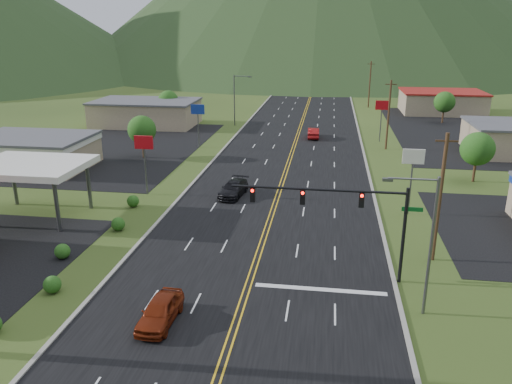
# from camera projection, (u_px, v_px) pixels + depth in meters

# --- Properties ---
(traffic_signal) EXTENTS (13.10, 0.43, 7.00)m
(traffic_signal) POSITION_uv_depth(u_px,v_px,m) (346.00, 208.00, 34.26)
(traffic_signal) COLOR black
(traffic_signal) RESTS_ON ground
(streetlight_east) EXTENTS (3.28, 0.25, 9.00)m
(streetlight_east) POSITION_uv_depth(u_px,v_px,m) (426.00, 238.00, 29.90)
(streetlight_east) COLOR #59595E
(streetlight_east) RESTS_ON ground
(streetlight_west) EXTENTS (3.28, 0.25, 9.00)m
(streetlight_west) POSITION_uv_depth(u_px,v_px,m) (236.00, 97.00, 89.38)
(streetlight_west) COLOR #59595E
(streetlight_west) RESTS_ON ground
(gas_canopy) EXTENTS (10.00, 8.00, 5.30)m
(gas_canopy) POSITION_uv_depth(u_px,v_px,m) (30.00, 167.00, 45.87)
(gas_canopy) COLOR white
(gas_canopy) RESTS_ON ground
(building_west_mid) EXTENTS (14.40, 10.40, 4.10)m
(building_west_mid) POSITION_uv_depth(u_px,v_px,m) (32.00, 150.00, 63.10)
(building_west_mid) COLOR tan
(building_west_mid) RESTS_ON ground
(building_west_far) EXTENTS (18.40, 11.40, 4.50)m
(building_west_far) POSITION_uv_depth(u_px,v_px,m) (146.00, 113.00, 90.69)
(building_west_far) COLOR tan
(building_west_far) RESTS_ON ground
(building_east_far) EXTENTS (16.40, 12.40, 4.50)m
(building_east_far) POSITION_uv_depth(u_px,v_px,m) (442.00, 102.00, 103.56)
(building_east_far) COLOR tan
(building_east_far) RESTS_ON ground
(pole_sign_west_a) EXTENTS (2.00, 0.18, 6.40)m
(pole_sign_west_a) POSITION_uv_depth(u_px,v_px,m) (144.00, 148.00, 52.21)
(pole_sign_west_a) COLOR #59595E
(pole_sign_west_a) RESTS_ON ground
(pole_sign_west_b) EXTENTS (2.00, 0.18, 6.40)m
(pole_sign_west_b) POSITION_uv_depth(u_px,v_px,m) (198.00, 114.00, 72.85)
(pole_sign_west_b) COLOR #59595E
(pole_sign_west_b) RESTS_ON ground
(pole_sign_east_a) EXTENTS (2.00, 0.18, 6.40)m
(pole_sign_east_a) POSITION_uv_depth(u_px,v_px,m) (413.00, 163.00, 46.58)
(pole_sign_east_a) COLOR #59595E
(pole_sign_east_a) RESTS_ON ground
(pole_sign_east_b) EXTENTS (2.00, 0.18, 6.40)m
(pole_sign_east_b) POSITION_uv_depth(u_px,v_px,m) (382.00, 109.00, 76.61)
(pole_sign_east_b) COLOR #59595E
(pole_sign_east_b) RESTS_ON ground
(tree_west_a) EXTENTS (3.84, 3.84, 5.82)m
(tree_west_a) POSITION_uv_depth(u_px,v_px,m) (142.00, 130.00, 67.48)
(tree_west_a) COLOR #382314
(tree_west_a) RESTS_ON ground
(tree_west_b) EXTENTS (3.84, 3.84, 5.82)m
(tree_west_b) POSITION_uv_depth(u_px,v_px,m) (168.00, 101.00, 93.51)
(tree_west_b) COLOR #382314
(tree_west_b) RESTS_ON ground
(tree_east_a) EXTENTS (3.84, 3.84, 5.82)m
(tree_east_a) POSITION_uv_depth(u_px,v_px,m) (477.00, 149.00, 56.96)
(tree_east_a) COLOR #382314
(tree_east_a) RESTS_ON ground
(tree_east_b) EXTENTS (3.84, 3.84, 5.82)m
(tree_east_b) POSITION_uv_depth(u_px,v_px,m) (444.00, 102.00, 92.06)
(tree_east_b) COLOR #382314
(tree_east_b) RESTS_ON ground
(utility_pole_a) EXTENTS (1.60, 0.28, 10.00)m
(utility_pole_a) POSITION_uv_depth(u_px,v_px,m) (440.00, 197.00, 37.10)
(utility_pole_a) COLOR #382314
(utility_pole_a) RESTS_ON ground
(utility_pole_b) EXTENTS (1.60, 0.28, 10.00)m
(utility_pole_b) POSITION_uv_depth(u_px,v_px,m) (389.00, 114.00, 71.82)
(utility_pole_b) COLOR #382314
(utility_pole_b) RESTS_ON ground
(utility_pole_c) EXTENTS (1.60, 0.28, 10.00)m
(utility_pole_c) POSITION_uv_depth(u_px,v_px,m) (370.00, 84.00, 109.36)
(utility_pole_c) COLOR #382314
(utility_pole_c) RESTS_ON ground
(utility_pole_d) EXTENTS (1.60, 0.28, 10.00)m
(utility_pole_d) POSITION_uv_depth(u_px,v_px,m) (361.00, 69.00, 146.89)
(utility_pole_d) COLOR #382314
(utility_pole_d) RESTS_ON ground
(car_red_near) EXTENTS (2.03, 4.72, 1.59)m
(car_red_near) POSITION_uv_depth(u_px,v_px,m) (160.00, 311.00, 30.23)
(car_red_near) COLOR maroon
(car_red_near) RESTS_ON ground
(car_dark_mid) EXTENTS (2.85, 5.59, 1.55)m
(car_dark_mid) POSITION_uv_depth(u_px,v_px,m) (233.00, 189.00, 52.97)
(car_dark_mid) COLOR black
(car_dark_mid) RESTS_ON ground
(car_red_far) EXTENTS (1.91, 5.07, 1.65)m
(car_red_far) POSITION_uv_depth(u_px,v_px,m) (313.00, 133.00, 80.41)
(car_red_far) COLOR maroon
(car_red_far) RESTS_ON ground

